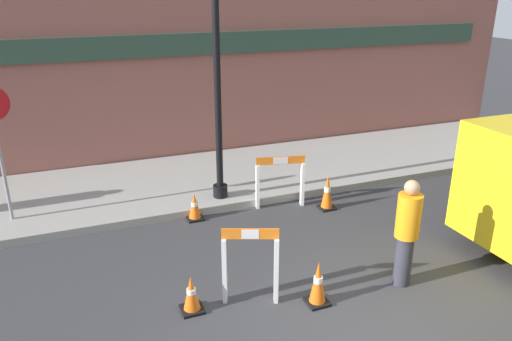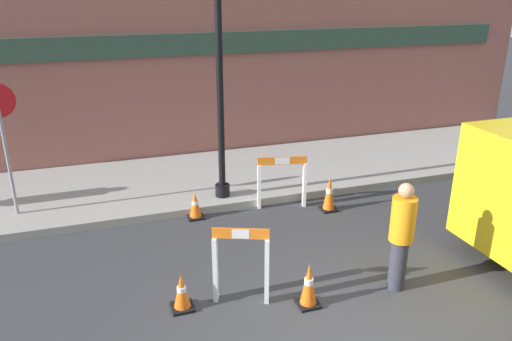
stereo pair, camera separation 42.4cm
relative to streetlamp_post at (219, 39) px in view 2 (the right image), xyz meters
name	(u,v)px [view 2 (the right image)]	position (x,y,z in m)	size (l,w,h in m)	color
sidewalk_slab	(225,176)	(0.38, 1.20, -3.11)	(18.00, 3.22, 0.15)	#9E9B93
storefront_facade	(204,45)	(0.38, 2.88, -0.43)	(18.00, 0.22, 5.50)	#93564C
streetlamp_post	(219,39)	(0.00, 0.00, 0.00)	(0.44, 0.44, 4.69)	black
stop_sign	(2,129)	(-3.79, 0.42, -1.43)	(0.59, 0.16, 2.40)	gray
barricade_0	(282,180)	(1.04, -0.56, -2.62)	(0.95, 0.34, 1.03)	white
barricade_1	(241,263)	(-0.61, -3.27, -2.60)	(0.76, 0.40, 1.12)	white
traffic_cone_0	(309,285)	(0.22, -3.66, -2.87)	(0.30, 0.30, 0.65)	black
traffic_cone_1	(195,206)	(-0.66, -0.51, -2.94)	(0.30, 0.30, 0.53)	black
traffic_cone_2	(329,194)	(1.85, -1.00, -2.85)	(0.30, 0.30, 0.70)	black
traffic_cone_3	(182,292)	(-1.42, -3.19, -2.93)	(0.30, 0.30, 0.53)	black
person_worker	(401,234)	(1.59, -3.68, -2.31)	(0.46, 0.46, 1.63)	#33333D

